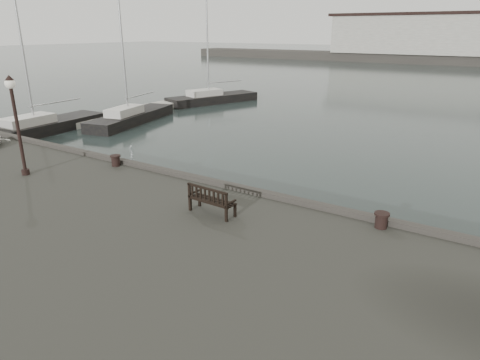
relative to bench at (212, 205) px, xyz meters
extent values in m
plane|color=black|center=(-0.80, 2.39, -1.85)|extent=(400.00, 400.00, 0.00)
cube|color=beige|center=(-20.80, 12.39, -1.60)|extent=(2.00, 24.00, 0.50)
cube|color=#383530|center=(-0.80, 94.39, -0.85)|extent=(140.00, 8.00, 2.00)
cube|color=beige|center=(-8.80, 94.39, 4.15)|extent=(46.00, 9.00, 8.00)
cube|color=black|center=(-8.80, 94.39, 8.45)|extent=(48.00, 9.50, 0.60)
cube|color=black|center=(0.00, 0.03, 0.14)|extent=(1.60, 0.63, 0.04)
cube|color=black|center=(-0.01, -0.20, 0.38)|extent=(1.57, 0.15, 0.47)
cube|color=black|center=(0.00, 0.03, -0.07)|extent=(1.50, 0.54, 0.43)
cylinder|color=black|center=(-6.44, 1.83, -0.06)|extent=(0.58, 0.58, 0.47)
cylinder|color=black|center=(4.76, 1.89, -0.06)|extent=(0.45, 0.45, 0.47)
cylinder|color=black|center=(-8.58, -0.94, 1.45)|extent=(0.13, 0.13, 3.48)
cylinder|color=black|center=(-8.58, -0.94, -0.18)|extent=(0.30, 0.30, 0.22)
sphere|color=silver|center=(-8.58, -0.94, 3.30)|extent=(0.39, 0.39, 0.39)
cone|color=black|center=(-8.58, -0.94, 3.52)|extent=(0.33, 0.33, 0.20)
cube|color=black|center=(-20.98, 7.71, -1.75)|extent=(3.37, 10.13, 1.40)
cube|color=beige|center=(-20.98, 7.71, -0.75)|extent=(2.00, 3.61, 0.60)
cylinder|color=#B2B5B7|center=(-20.98, 7.71, 5.04)|extent=(0.16, 0.16, 12.18)
cube|color=black|center=(-18.23, 13.86, -1.75)|extent=(4.41, 9.75, 1.40)
cube|color=beige|center=(-18.23, 13.86, -0.75)|extent=(2.23, 3.58, 0.60)
cylinder|color=#B2B5B7|center=(-18.23, 13.86, 4.64)|extent=(0.16, 0.16, 11.37)
cube|color=black|center=(-18.73, 25.41, -1.75)|extent=(5.69, 9.98, 1.40)
cube|color=beige|center=(-18.73, 25.41, -0.75)|extent=(2.74, 3.76, 0.60)
cylinder|color=#B2B5B7|center=(-18.73, 25.41, 4.33)|extent=(0.16, 0.16, 10.75)
camera|label=1|loc=(7.48, -9.90, 5.20)|focal=32.00mm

